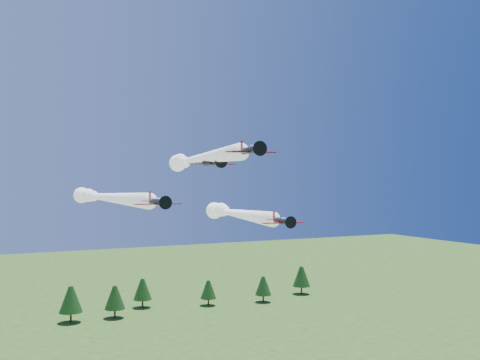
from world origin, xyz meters
name	(u,v)px	position (x,y,z in m)	size (l,w,h in m)	color
plane_lead	(196,159)	(2.27, 18.97, 49.87)	(10.70, 51.34, 3.70)	black
plane_left	(104,197)	(-11.75, 33.96, 42.64)	(6.92, 59.46, 3.70)	black
plane_right	(234,213)	(11.89, 22.84, 39.42)	(10.00, 42.85, 3.70)	black
plane_slot	(212,162)	(1.09, 8.86, 48.95)	(8.01, 8.75, 2.83)	black
treeline	(80,299)	(-3.85, 109.53, 6.92)	(178.47, 17.75, 11.82)	#382314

